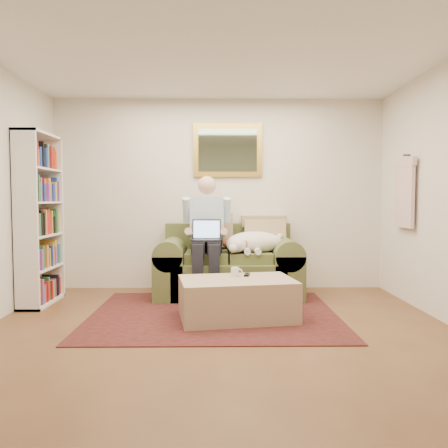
{
  "coord_description": "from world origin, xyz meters",
  "views": [
    {
      "loc": [
        0.0,
        -3.53,
        1.23
      ],
      "look_at": [
        0.06,
        1.43,
        0.95
      ],
      "focal_mm": 35.0,
      "sensor_mm": 36.0,
      "label": 1
    }
  ],
  "objects_px": {
    "sofa": "(228,271)",
    "ottoman": "(237,299)",
    "laptop": "(206,235)",
    "seated_man": "(207,237)",
    "coffee_mug": "(235,272)",
    "bookshelf": "(40,219)",
    "sleeping_dog": "(254,242)"
  },
  "relations": [
    {
      "from": "sofa",
      "to": "ottoman",
      "type": "height_order",
      "value": "sofa"
    },
    {
      "from": "laptop",
      "to": "ottoman",
      "type": "distance_m",
      "value": 1.11
    },
    {
      "from": "seated_man",
      "to": "ottoman",
      "type": "height_order",
      "value": "seated_man"
    },
    {
      "from": "seated_man",
      "to": "laptop",
      "type": "bearing_deg",
      "value": -90.0
    },
    {
      "from": "coffee_mug",
      "to": "bookshelf",
      "type": "xyz_separation_m",
      "value": [
        -2.27,
        0.58,
        0.53
      ]
    },
    {
      "from": "sleeping_dog",
      "to": "sofa",
      "type": "bearing_deg",
      "value": 164.26
    },
    {
      "from": "sleeping_dog",
      "to": "bookshelf",
      "type": "distance_m",
      "value": 2.59
    },
    {
      "from": "seated_man",
      "to": "bookshelf",
      "type": "relative_size",
      "value": 0.76
    },
    {
      "from": "seated_man",
      "to": "ottoman",
      "type": "bearing_deg",
      "value": -70.35
    },
    {
      "from": "sofa",
      "to": "seated_man",
      "type": "relative_size",
      "value": 1.19
    },
    {
      "from": "sofa",
      "to": "laptop",
      "type": "bearing_deg",
      "value": -138.98
    },
    {
      "from": "sleeping_dog",
      "to": "bookshelf",
      "type": "bearing_deg",
      "value": -172.92
    },
    {
      "from": "sofa",
      "to": "ottoman",
      "type": "distance_m",
      "value": 1.12
    },
    {
      "from": "bookshelf",
      "to": "sofa",
      "type": "bearing_deg",
      "value": 10.41
    },
    {
      "from": "sofa",
      "to": "bookshelf",
      "type": "relative_size",
      "value": 0.91
    },
    {
      "from": "bookshelf",
      "to": "ottoman",
      "type": "bearing_deg",
      "value": -17.05
    },
    {
      "from": "seated_man",
      "to": "coffee_mug",
      "type": "relative_size",
      "value": 15.25
    },
    {
      "from": "sleeping_dog",
      "to": "ottoman",
      "type": "distance_m",
      "value": 1.16
    },
    {
      "from": "laptop",
      "to": "bookshelf",
      "type": "xyz_separation_m",
      "value": [
        -1.95,
        -0.17,
        0.2
      ]
    },
    {
      "from": "sofa",
      "to": "bookshelf",
      "type": "height_order",
      "value": "bookshelf"
    },
    {
      "from": "sofa",
      "to": "sleeping_dog",
      "type": "height_order",
      "value": "sofa"
    },
    {
      "from": "sleeping_dog",
      "to": "coffee_mug",
      "type": "relative_size",
      "value": 7.47
    },
    {
      "from": "sofa",
      "to": "bookshelf",
      "type": "bearing_deg",
      "value": -169.59
    },
    {
      "from": "laptop",
      "to": "sleeping_dog",
      "type": "distance_m",
      "value": 0.62
    },
    {
      "from": "sofa",
      "to": "bookshelf",
      "type": "xyz_separation_m",
      "value": [
        -2.22,
        -0.41,
        0.69
      ]
    },
    {
      "from": "seated_man",
      "to": "laptop",
      "type": "relative_size",
      "value": 4.33
    },
    {
      "from": "sofa",
      "to": "laptop",
      "type": "relative_size",
      "value": 5.15
    },
    {
      "from": "sofa",
      "to": "coffee_mug",
      "type": "distance_m",
      "value": 1.0
    },
    {
      "from": "laptop",
      "to": "ottoman",
      "type": "height_order",
      "value": "laptop"
    },
    {
      "from": "laptop",
      "to": "seated_man",
      "type": "bearing_deg",
      "value": 90.0
    },
    {
      "from": "laptop",
      "to": "sleeping_dog",
      "type": "relative_size",
      "value": 0.47
    },
    {
      "from": "sleeping_dog",
      "to": "bookshelf",
      "type": "height_order",
      "value": "bookshelf"
    }
  ]
}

